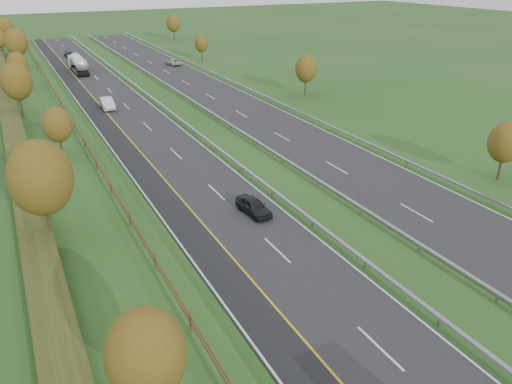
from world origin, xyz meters
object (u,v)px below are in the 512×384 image
road_tanker (78,63)px  car_small_far (70,54)px  car_dark_near (254,206)px  car_silver_mid (107,103)px  car_oncoming (173,62)px

road_tanker → car_small_far: road_tanker is taller
road_tanker → car_dark_near: (3.21, -72.79, -1.12)m
car_small_far → road_tanker: bearing=-99.3°
car_dark_near → car_silver_mid: bearing=89.6°
road_tanker → car_silver_mid: 31.33m
car_silver_mid → car_dark_near: bearing=-83.1°
car_silver_mid → car_small_far: (1.87, 51.38, -0.17)m
road_tanker → car_dark_near: 72.87m
car_oncoming → car_small_far: bearing=-55.7°
car_silver_mid → car_oncoming: car_silver_mid is taller
car_small_far → car_oncoming: (18.50, -20.79, -0.01)m
road_tanker → car_oncoming: road_tanker is taller
car_silver_mid → car_oncoming: bearing=57.7°
car_small_far → car_oncoming: car_small_far is taller
car_dark_near → car_oncoming: bearing=71.3°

